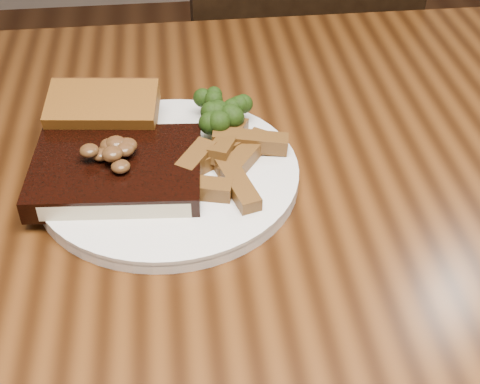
% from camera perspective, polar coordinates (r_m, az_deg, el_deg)
% --- Properties ---
extents(dining_table, '(1.60, 0.90, 0.75)m').
position_cam_1_polar(dining_table, '(0.75, 0.61, -6.82)').
color(dining_table, '#4D290F').
rests_on(dining_table, ground).
extents(chair_far, '(0.44, 0.44, 0.86)m').
position_cam_1_polar(chair_far, '(1.39, 3.95, 7.38)').
color(chair_far, black).
rests_on(chair_far, ground).
extents(plate, '(0.33, 0.33, 0.01)m').
position_cam_1_polar(plate, '(0.73, -6.13, 1.38)').
color(plate, white).
rests_on(plate, dining_table).
extents(steak, '(0.18, 0.15, 0.03)m').
position_cam_1_polar(steak, '(0.71, -10.45, 1.80)').
color(steak, black).
rests_on(steak, plate).
extents(steak_bone, '(0.15, 0.03, 0.02)m').
position_cam_1_polar(steak_bone, '(0.67, -10.56, -1.61)').
color(steak_bone, beige).
rests_on(steak_bone, plate).
extents(mushroom_pile, '(0.06, 0.06, 0.03)m').
position_cam_1_polar(mushroom_pile, '(0.70, -10.46, 3.71)').
color(mushroom_pile, '#532F1A').
rests_on(mushroom_pile, steak).
extents(garlic_bread, '(0.13, 0.08, 0.03)m').
position_cam_1_polar(garlic_bread, '(0.79, -11.42, 5.81)').
color(garlic_bread, brown).
rests_on(garlic_bread, plate).
extents(potato_wedges, '(0.11, 0.11, 0.02)m').
position_cam_1_polar(potato_wedges, '(0.71, -1.46, 2.13)').
color(potato_wedges, brown).
rests_on(potato_wedges, plate).
extents(broccoli_cluster, '(0.07, 0.07, 0.04)m').
position_cam_1_polar(broccoli_cluster, '(0.77, -2.17, 6.19)').
color(broccoli_cluster, '#1A370C').
rests_on(broccoli_cluster, plate).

